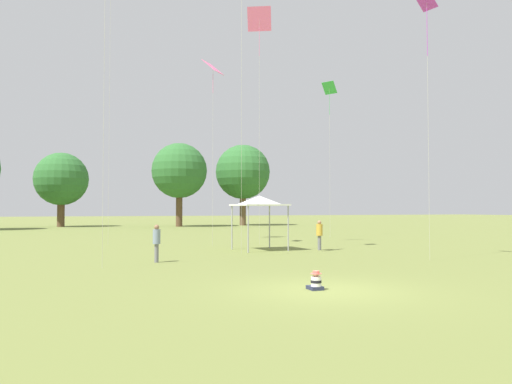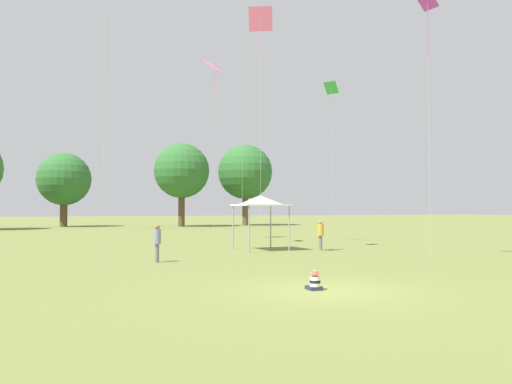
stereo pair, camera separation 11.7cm
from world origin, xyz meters
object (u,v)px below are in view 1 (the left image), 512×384
at_px(person_standing_2, 157,240).
at_px(kite_4, 259,23).
at_px(seated_toddler, 316,282).
at_px(kite_0, 213,71).
at_px(distant_tree_1, 61,179).
at_px(person_standing_1, 319,232).
at_px(distant_tree_2, 243,172).
at_px(canopy_tent, 259,201).
at_px(kite_1, 427,17).
at_px(distant_tree_0, 179,171).
at_px(kite_5, 329,93).

height_order(person_standing_2, kite_4, kite_4).
distance_m(seated_toddler, kite_0, 19.93).
height_order(seated_toddler, distant_tree_1, distant_tree_1).
bearing_deg(distant_tree_1, person_standing_1, -73.42).
distance_m(seated_toddler, kite_4, 21.38).
bearing_deg(distant_tree_2, seated_toddler, -107.99).
bearing_deg(distant_tree_2, distant_tree_1, 172.29).
relative_size(canopy_tent, kite_0, 0.26).
bearing_deg(kite_1, canopy_tent, 63.98).
height_order(distant_tree_1, distant_tree_2, distant_tree_2).
distance_m(canopy_tent, kite_1, 12.02).
xyz_separation_m(canopy_tent, distant_tree_0, (4.12, 37.27, 4.41)).
relative_size(canopy_tent, distant_tree_1, 0.32).
height_order(canopy_tent, kite_1, kite_1).
xyz_separation_m(person_standing_1, kite_4, (-1.70, 4.40, 12.67)).
relative_size(kite_0, kite_4, 0.77).
bearing_deg(seated_toddler, distant_tree_1, 98.84).
relative_size(canopy_tent, distant_tree_2, 0.27).
distance_m(person_standing_2, kite_0, 13.62).
height_order(distant_tree_0, distant_tree_1, distant_tree_0).
relative_size(person_standing_1, kite_5, 0.13).
xyz_separation_m(canopy_tent, kite_0, (-1.38, 4.16, 7.97)).
distance_m(person_standing_2, distant_tree_0, 43.09).
bearing_deg(kite_0, kite_1, -62.41).
distance_m(kite_0, kite_4, 4.14).
xyz_separation_m(kite_4, kite_5, (8.55, 6.30, -2.16)).
distance_m(person_standing_2, distant_tree_2, 47.36).
bearing_deg(kite_4, distant_tree_1, -1.61).
height_order(kite_5, distant_tree_1, kite_5).
height_order(kite_1, kite_4, kite_4).
height_order(seated_toddler, canopy_tent, canopy_tent).
height_order(seated_toddler, kite_5, kite_5).
bearing_deg(kite_4, distant_tree_0, -22.39).
relative_size(seated_toddler, kite_5, 0.04).
bearing_deg(canopy_tent, distant_tree_1, 103.18).
relative_size(kite_4, distant_tree_0, 1.38).
bearing_deg(kite_5, canopy_tent, 148.50).
height_order(kite_0, distant_tree_2, kite_0).
bearing_deg(kite_5, person_standing_2, 144.72).
distance_m(kite_1, distant_tree_0, 45.11).
xyz_separation_m(canopy_tent, kite_4, (1.30, 3.23, 10.99)).
bearing_deg(person_standing_2, distant_tree_0, 100.19).
height_order(person_standing_2, canopy_tent, canopy_tent).
distance_m(kite_5, distant_tree_1, 38.11).
height_order(person_standing_1, distant_tree_2, distant_tree_2).
relative_size(person_standing_1, canopy_tent, 0.55).
xyz_separation_m(seated_toddler, kite_1, (8.22, 5.02, 10.33)).
bearing_deg(kite_0, person_standing_2, -120.17).
bearing_deg(person_standing_2, distant_tree_2, 89.81).
height_order(kite_1, distant_tree_1, kite_1).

